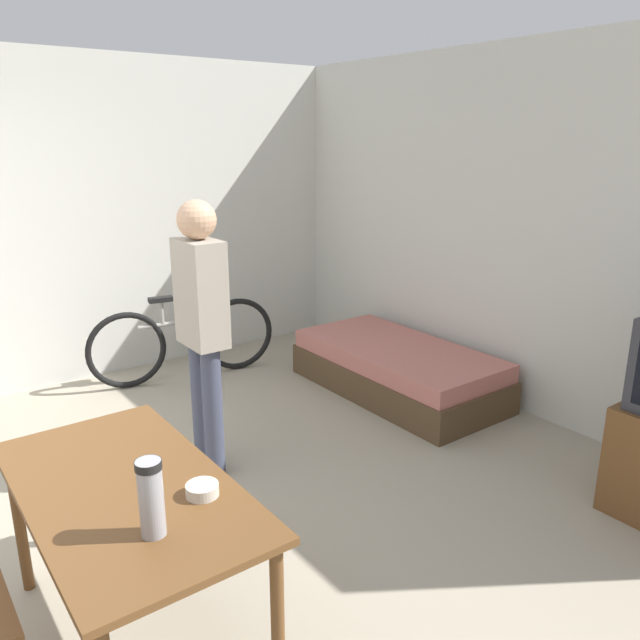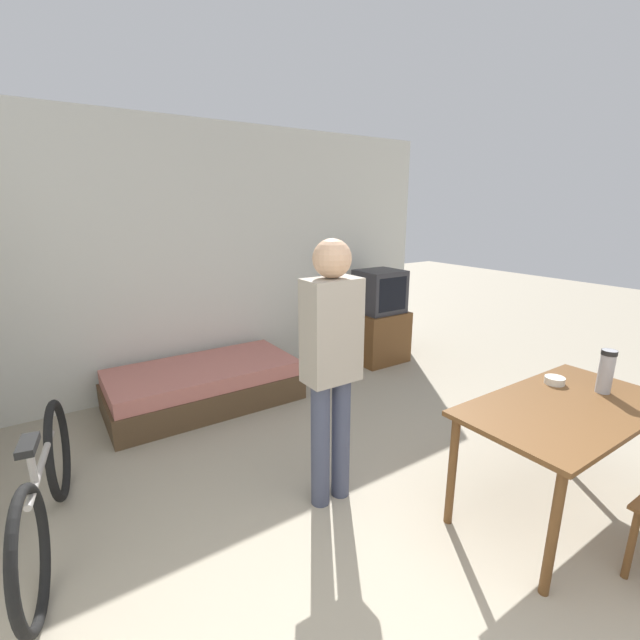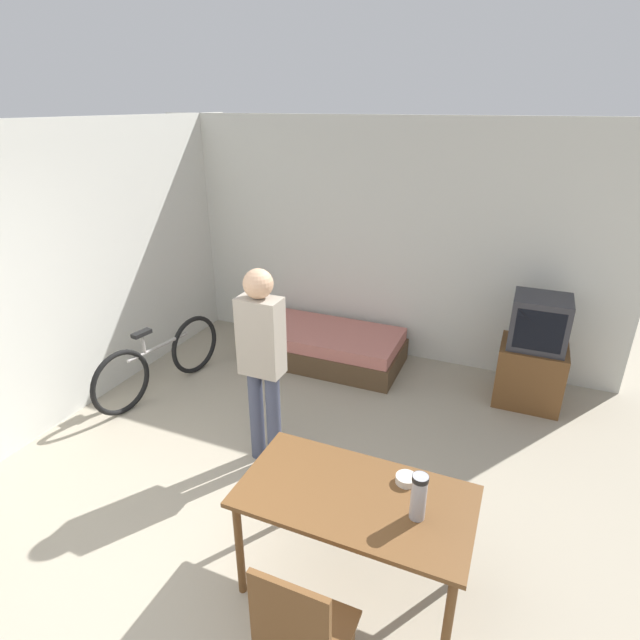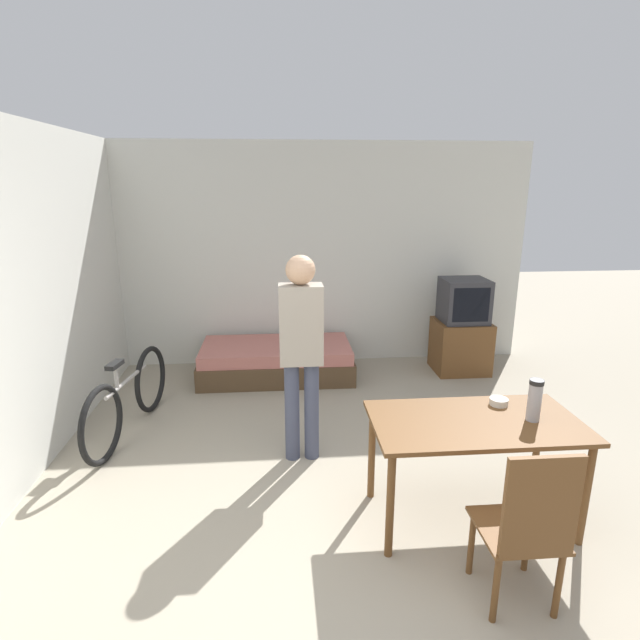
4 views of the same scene
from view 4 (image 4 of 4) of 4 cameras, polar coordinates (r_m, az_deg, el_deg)
The scene contains 11 objects.
ground_plane at distance 3.12m, azimuth 3.35°, elevation -30.13°, with size 20.00×20.00×0.00m, color #9E937F.
wall_back at distance 6.18m, azimuth -1.62°, elevation 7.33°, with size 5.48×0.06×2.70m.
wall_left at distance 4.63m, azimuth -29.37°, elevation 2.55°, with size 0.06×4.92×2.70m.
daybed at distance 5.92m, azimuth -5.01°, elevation -4.65°, with size 1.77×0.88×0.40m.
tv at distance 6.21m, azimuth 15.89°, elevation -1.04°, with size 0.63×0.55×1.14m.
dining_table at distance 3.49m, azimuth 17.28°, elevation -12.15°, with size 1.36×0.72×0.74m.
wooden_chair at distance 2.97m, azimuth 22.70°, elevation -20.75°, with size 0.42×0.42×0.98m.
bicycle at distance 4.88m, azimuth -21.05°, elevation -8.38°, with size 0.32×1.62×0.75m.
person_standing at distance 3.93m, azimuth -2.16°, elevation -2.78°, with size 0.34×0.23×1.70m.
thermos_flask at distance 3.51m, azimuth 23.35°, elevation -8.22°, with size 0.09×0.09×0.28m.
mate_bowl at distance 3.71m, azimuth 19.75°, elevation -8.77°, with size 0.13×0.13×0.05m.
Camera 4 is at (-0.34, -2.16, 2.23)m, focal length 28.00 mm.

